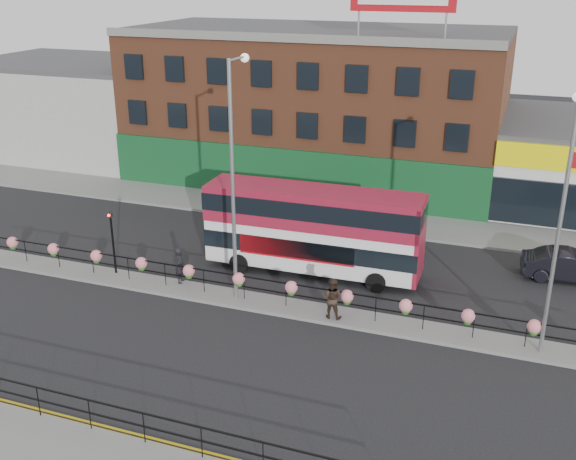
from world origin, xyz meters
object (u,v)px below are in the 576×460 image
(pedestrian_b, at_px, (332,298))
(lamp_column_east, at_px, (562,209))
(pedestrian_a, at_px, (180,265))
(lamp_column_west, at_px, (235,161))
(double_decker_bus, at_px, (314,222))
(car, at_px, (570,266))

(pedestrian_b, relative_size, lamp_column_east, 0.19)
(pedestrian_a, height_order, lamp_column_west, lamp_column_west)
(double_decker_bus, distance_m, pedestrian_a, 6.68)
(pedestrian_a, xyz_separation_m, pedestrian_b, (7.67, -0.85, 0.05))
(double_decker_bus, height_order, lamp_column_east, lamp_column_east)
(lamp_column_west, relative_size, lamp_column_east, 1.08)
(double_decker_bus, height_order, pedestrian_a, double_decker_bus)
(pedestrian_b, height_order, lamp_column_east, lamp_column_east)
(car, distance_m, lamp_column_east, 9.09)
(double_decker_bus, xyz_separation_m, pedestrian_a, (-5.42, -3.56, -1.60))
(pedestrian_b, distance_m, lamp_column_east, 9.73)
(double_decker_bus, relative_size, car, 2.31)
(car, bearing_deg, lamp_column_east, 165.03)
(double_decker_bus, bearing_deg, lamp_column_east, -20.59)
(pedestrian_b, bearing_deg, pedestrian_a, -8.15)
(pedestrian_a, bearing_deg, pedestrian_b, -108.10)
(car, relative_size, lamp_column_east, 0.47)
(lamp_column_west, height_order, lamp_column_east, lamp_column_west)
(double_decker_bus, distance_m, lamp_column_east, 11.85)
(double_decker_bus, distance_m, lamp_column_west, 5.86)
(double_decker_bus, distance_m, pedestrian_b, 5.19)
(lamp_column_west, bearing_deg, lamp_column_east, -0.89)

